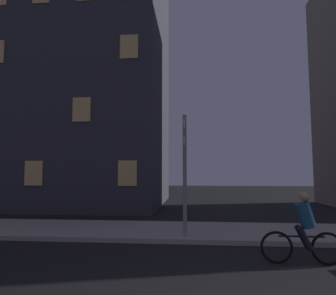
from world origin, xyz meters
The scene contains 4 objects.
sidewalk_kerb centered at (0.00, 6.83, 0.07)m, with size 40.00×2.92×0.14m, color #9E9991.
signpost centered at (-0.74, 5.69, 2.29)m, with size 0.12×1.30×3.66m.
cyclist centered at (1.97, 3.87, 0.75)m, with size 1.82×0.33×1.61m.
building_left_block centered at (-8.22, 15.00, 9.26)m, with size 11.62×9.46×18.53m.
Camera 1 is at (-0.52, -2.78, 2.05)m, focal length 29.91 mm.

